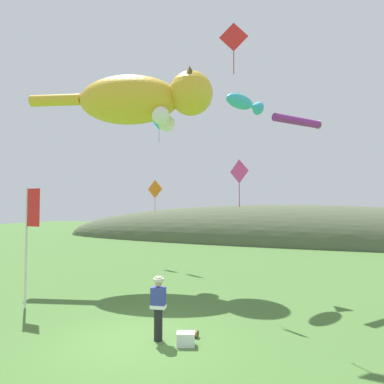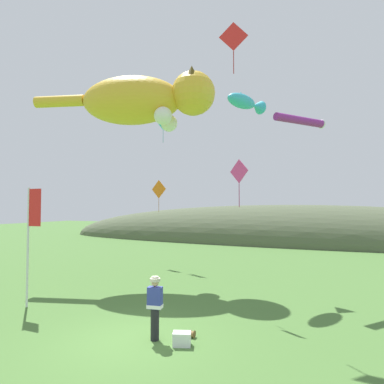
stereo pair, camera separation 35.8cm
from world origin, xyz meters
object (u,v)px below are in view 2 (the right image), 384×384
(festival_banner_pole, at_px, (31,228))
(kite_giant_cat, at_px, (145,100))
(picnic_cooler, at_px, (182,339))
(kite_diamond_red, at_px, (233,37))
(kite_spool, at_px, (192,334))
(kite_diamond_pink, at_px, (239,172))
(kite_diamond_teal, at_px, (163,120))
(festival_attendant, at_px, (155,306))
(kite_diamond_orange, at_px, (159,189))
(kite_tube_streamer, at_px, (300,120))
(kite_fish_windsock, at_px, (245,102))

(festival_banner_pole, xyz_separation_m, kite_giant_cat, (1.00, 6.33, 6.54))
(picnic_cooler, xyz_separation_m, kite_diamond_red, (0.26, 4.06, 10.14))
(kite_spool, relative_size, kite_diamond_pink, 0.12)
(kite_diamond_teal, bearing_deg, festival_attendant, -62.02)
(kite_spool, bearing_deg, kite_diamond_orange, 123.93)
(kite_tube_streamer, distance_m, kite_diamond_red, 4.96)
(picnic_cooler, height_order, kite_fish_windsock, kite_fish_windsock)
(festival_attendant, xyz_separation_m, kite_giant_cat, (-4.82, 7.13, 8.51))
(kite_diamond_teal, xyz_separation_m, kite_diamond_orange, (0.36, -1.22, -4.93))
(kite_spool, distance_m, picnic_cooler, 0.63)
(kite_spool, relative_size, kite_tube_streamer, 0.08)
(festival_attendant, distance_m, kite_fish_windsock, 10.87)
(picnic_cooler, bearing_deg, kite_diamond_red, 86.39)
(picnic_cooler, distance_m, festival_banner_pole, 7.27)
(festival_attendant, bearing_deg, picnic_cooler, -2.53)
(picnic_cooler, relative_size, kite_diamond_orange, 0.27)
(kite_giant_cat, distance_m, kite_diamond_red, 6.75)
(kite_spool, relative_size, festival_banner_pole, 0.05)
(kite_diamond_red, bearing_deg, festival_attendant, -105.54)
(kite_tube_streamer, bearing_deg, festival_attendant, -112.33)
(kite_diamond_pink, bearing_deg, kite_tube_streamer, 63.26)
(festival_attendant, height_order, festival_banner_pole, festival_banner_pole)
(kite_spool, height_order, kite_tube_streamer, kite_tube_streamer)
(picnic_cooler, distance_m, kite_diamond_red, 10.92)
(kite_spool, height_order, kite_diamond_orange, kite_diamond_orange)
(festival_banner_pole, bearing_deg, kite_spool, -1.73)
(picnic_cooler, relative_size, kite_diamond_pink, 0.32)
(kite_tube_streamer, relative_size, kite_diamond_pink, 1.41)
(kite_spool, bearing_deg, festival_attendant, -146.62)
(kite_tube_streamer, distance_m, kite_diamond_pink, 4.88)
(kite_diamond_teal, bearing_deg, picnic_cooler, -59.08)
(kite_giant_cat, xyz_separation_m, kite_fish_windsock, (5.44, 0.38, -0.67))
(festival_banner_pole, distance_m, kite_diamond_orange, 10.56)
(picnic_cooler, xyz_separation_m, kite_giant_cat, (-5.68, 7.16, 9.29))
(kite_giant_cat, bearing_deg, kite_spool, -48.84)
(festival_banner_pole, bearing_deg, kite_giant_cat, 81.05)
(festival_attendant, xyz_separation_m, kite_diamond_teal, (-6.58, 12.39, 8.84))
(kite_giant_cat, distance_m, kite_diamond_orange, 6.29)
(picnic_cooler, xyz_separation_m, kite_diamond_pink, (0.45, 4.06, 4.88))
(festival_banner_pole, xyz_separation_m, kite_diamond_red, (6.93, 3.23, 7.39))
(festival_banner_pole, bearing_deg, kite_diamond_orange, 92.24)
(picnic_cooler, xyz_separation_m, kite_diamond_orange, (-7.08, 11.21, 4.68))
(kite_diamond_pink, bearing_deg, kite_diamond_teal, 133.32)
(kite_fish_windsock, distance_m, kite_diamond_pink, 5.15)
(festival_banner_pole, height_order, kite_giant_cat, kite_giant_cat)
(kite_tube_streamer, relative_size, kite_diamond_orange, 1.21)
(festival_banner_pole, distance_m, kite_fish_windsock, 11.00)
(kite_diamond_pink, bearing_deg, kite_giant_cat, 153.12)
(picnic_cooler, bearing_deg, festival_banner_pole, 172.90)
(kite_diamond_teal, bearing_deg, kite_spool, -57.63)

